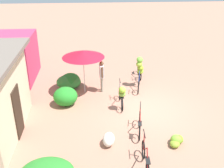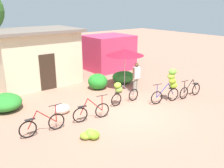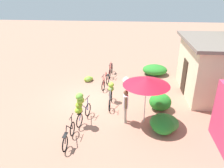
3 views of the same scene
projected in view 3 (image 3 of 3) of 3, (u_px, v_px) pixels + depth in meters
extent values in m
plane|color=#A9735D|center=(94.00, 100.00, 12.35)|extent=(60.00, 60.00, 0.00)
cube|color=beige|center=(214.00, 69.00, 12.54)|extent=(4.47, 3.13, 3.05)
cube|color=#72665B|center=(219.00, 41.00, 11.88)|extent=(4.97, 3.63, 0.16)
cube|color=#332319|center=(184.00, 76.00, 12.88)|extent=(0.90, 0.06, 2.00)
ellipsoid|color=#2B822B|center=(155.00, 70.00, 15.75)|extent=(1.48, 1.74, 0.70)
ellipsoid|color=#268A29|center=(160.00, 102.00, 11.22)|extent=(1.09, 1.12, 0.87)
ellipsoid|color=#328435|center=(164.00, 123.00, 9.64)|extent=(1.13, 1.27, 0.70)
ellipsoid|color=#247E2A|center=(163.00, 124.00, 9.55)|extent=(1.30, 1.05, 0.74)
cylinder|color=beige|center=(145.00, 101.00, 9.89)|extent=(0.04, 0.04, 2.18)
cone|color=red|center=(147.00, 81.00, 9.49)|extent=(2.08, 2.08, 0.35)
torus|color=black|center=(110.00, 74.00, 15.09)|extent=(0.65, 0.08, 0.65)
torus|color=black|center=(112.00, 68.00, 16.06)|extent=(0.65, 0.08, 0.65)
cylinder|color=maroon|center=(111.00, 65.00, 15.77)|extent=(0.41, 0.05, 0.64)
cylinder|color=maroon|center=(110.00, 68.00, 15.28)|extent=(0.72, 0.07, 0.65)
cylinder|color=black|center=(110.00, 64.00, 14.82)|extent=(0.50, 0.05, 0.03)
cylinder|color=maroon|center=(110.00, 69.00, 14.95)|extent=(0.04, 0.04, 0.68)
cube|color=black|center=(112.00, 64.00, 15.82)|extent=(0.37, 0.16, 0.02)
torus|color=black|center=(103.00, 86.00, 13.31)|extent=(0.64, 0.16, 0.64)
torus|color=black|center=(108.00, 80.00, 14.17)|extent=(0.64, 0.16, 0.64)
cylinder|color=maroon|center=(107.00, 76.00, 13.89)|extent=(0.38, 0.10, 0.66)
cylinder|color=maroon|center=(105.00, 79.00, 13.46)|extent=(0.66, 0.15, 0.67)
cylinder|color=black|center=(103.00, 76.00, 13.04)|extent=(0.50, 0.11, 0.03)
cylinder|color=maroon|center=(103.00, 81.00, 13.17)|extent=(0.04, 0.04, 0.66)
cube|color=black|center=(107.00, 75.00, 13.94)|extent=(0.38, 0.20, 0.02)
torus|color=black|center=(109.00, 105.00, 11.16)|extent=(0.61, 0.05, 0.61)
torus|color=black|center=(111.00, 96.00, 12.14)|extent=(0.61, 0.05, 0.61)
cylinder|color=slate|center=(111.00, 92.00, 11.84)|extent=(0.41, 0.04, 0.65)
cylinder|color=slate|center=(110.00, 97.00, 11.35)|extent=(0.73, 0.04, 0.66)
cylinder|color=black|center=(109.00, 93.00, 10.87)|extent=(0.50, 0.03, 0.03)
cylinder|color=slate|center=(109.00, 99.00, 11.01)|extent=(0.04, 0.04, 0.70)
cube|color=black|center=(111.00, 91.00, 11.91)|extent=(0.36, 0.14, 0.02)
ellipsoid|color=#77A03B|center=(111.00, 89.00, 11.82)|extent=(0.40, 0.32, 0.26)
ellipsoid|color=#8FBD33|center=(111.00, 85.00, 11.79)|extent=(0.44, 0.38, 0.28)
torus|color=black|center=(88.00, 110.00, 10.71)|extent=(0.65, 0.18, 0.65)
torus|color=black|center=(80.00, 121.00, 9.85)|extent=(0.65, 0.18, 0.65)
cylinder|color=navy|center=(81.00, 113.00, 9.87)|extent=(0.38, 0.11, 0.64)
cylinder|color=navy|center=(85.00, 107.00, 10.30)|extent=(0.66, 0.17, 0.65)
cylinder|color=black|center=(87.00, 98.00, 10.44)|extent=(0.50, 0.13, 0.03)
cylinder|color=navy|center=(88.00, 104.00, 10.57)|extent=(0.04, 0.04, 0.66)
cube|color=black|center=(80.00, 113.00, 9.79)|extent=(0.38, 0.21, 0.02)
ellipsoid|color=#91C42B|center=(79.00, 110.00, 9.70)|extent=(0.49, 0.45, 0.28)
ellipsoid|color=#83A324|center=(79.00, 105.00, 9.69)|extent=(0.40, 0.32, 0.27)
ellipsoid|color=#91B334|center=(81.00, 101.00, 9.60)|extent=(0.48, 0.43, 0.28)
ellipsoid|color=#72BC3C|center=(79.00, 96.00, 9.46)|extent=(0.45, 0.37, 0.29)
torus|color=black|center=(72.00, 129.00, 9.29)|extent=(0.62, 0.07, 0.62)
torus|color=black|center=(65.00, 144.00, 8.41)|extent=(0.62, 0.07, 0.62)
cylinder|color=black|center=(66.00, 135.00, 8.44)|extent=(0.37, 0.05, 0.62)
cylinder|color=black|center=(70.00, 127.00, 8.88)|extent=(0.66, 0.06, 0.63)
cylinder|color=black|center=(71.00, 116.00, 9.03)|extent=(0.50, 0.05, 0.03)
cylinder|color=black|center=(72.00, 123.00, 9.16)|extent=(0.04, 0.04, 0.63)
cube|color=black|center=(65.00, 135.00, 8.36)|extent=(0.36, 0.15, 0.02)
ellipsoid|color=#75A524|center=(87.00, 79.00, 14.62)|extent=(0.43, 0.38, 0.30)
ellipsoid|color=#7EBD33|center=(89.00, 79.00, 14.68)|extent=(0.36, 0.42, 0.36)
ellipsoid|color=#87A32E|center=(90.00, 79.00, 14.82)|extent=(0.55, 0.52, 0.25)
ellipsoid|color=#75A53E|center=(88.00, 79.00, 14.61)|extent=(0.59, 0.60, 0.32)
ellipsoid|color=silver|center=(126.00, 80.00, 14.31)|extent=(0.76, 0.55, 0.44)
cylinder|color=gray|center=(125.00, 113.00, 10.26)|extent=(0.11, 0.11, 0.79)
cylinder|color=gray|center=(125.00, 116.00, 10.10)|extent=(0.11, 0.11, 0.79)
cube|color=silver|center=(126.00, 101.00, 9.89)|extent=(0.42, 0.23, 0.63)
cylinder|color=brown|center=(125.00, 98.00, 10.11)|extent=(0.08, 0.08, 0.56)
cylinder|color=brown|center=(126.00, 103.00, 9.65)|extent=(0.08, 0.08, 0.56)
sphere|color=brown|center=(126.00, 93.00, 9.72)|extent=(0.21, 0.21, 0.21)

